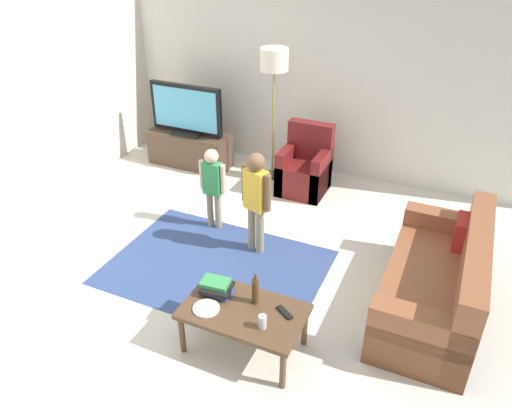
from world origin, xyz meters
TOP-DOWN VIEW (x-y plane):
  - ground at (0.00, 0.00)m, footprint 7.80×7.80m
  - wall_back at (0.00, 3.00)m, footprint 6.00×0.12m
  - area_rug at (-0.31, 0.26)m, footprint 2.20×1.60m
  - tv_stand at (-1.84, 2.30)m, footprint 1.20×0.44m
  - tv at (-1.84, 2.28)m, footprint 1.10×0.28m
  - couch at (1.87, 0.53)m, footprint 0.80×1.80m
  - armchair at (-0.04, 2.26)m, footprint 0.60×0.60m
  - floor_lamp at (-0.59, 2.45)m, footprint 0.36×0.36m
  - child_near_tv at (-0.70, 0.95)m, footprint 0.33×0.16m
  - child_center at (-0.06, 0.72)m, footprint 0.37×0.21m
  - coffee_table at (0.44, -0.62)m, footprint 1.00×0.60m
  - book_stack at (0.14, -0.52)m, footprint 0.28×0.24m
  - bottle at (0.49, -0.50)m, footprint 0.06×0.06m
  - tv_remote at (0.76, -0.52)m, footprint 0.17×0.13m
  - soda_can at (0.66, -0.74)m, footprint 0.07×0.07m
  - plate at (0.16, -0.74)m, footprint 0.22×0.22m

SIDE VIEW (x-z plane):
  - ground at x=0.00m, z-range 0.00..0.00m
  - area_rug at x=-0.31m, z-range 0.00..0.01m
  - tv_stand at x=-1.84m, z-range -0.01..0.49m
  - couch at x=1.87m, z-range -0.14..0.72m
  - armchair at x=-0.04m, z-range -0.15..0.75m
  - coffee_table at x=0.44m, z-range 0.16..0.58m
  - plate at x=0.16m, z-range 0.42..0.44m
  - tv_remote at x=0.76m, z-range 0.42..0.44m
  - book_stack at x=0.14m, z-range 0.42..0.53m
  - soda_can at x=0.66m, z-range 0.42..0.54m
  - bottle at x=0.49m, z-range 0.40..0.69m
  - child_near_tv at x=-0.70m, z-range 0.10..1.09m
  - child_center at x=-0.06m, z-range 0.12..1.28m
  - tv at x=-1.84m, z-range 0.49..1.20m
  - wall_back at x=0.00m, z-range 0.00..2.70m
  - floor_lamp at x=-0.59m, z-range 0.65..2.43m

